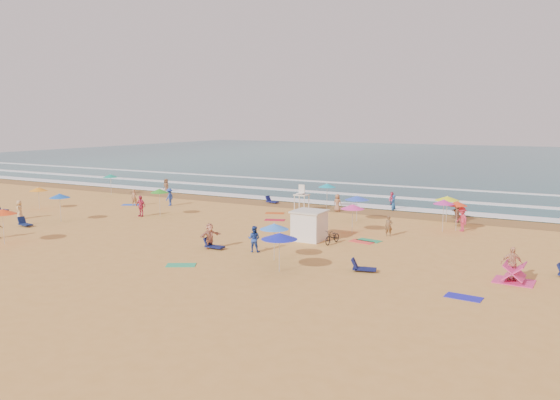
% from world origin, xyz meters
% --- Properties ---
extents(ground, '(220.00, 220.00, 0.00)m').
position_xyz_m(ground, '(0.00, 0.00, 0.00)').
color(ground, gold).
rests_on(ground, ground).
extents(ocean, '(220.00, 140.00, 0.18)m').
position_xyz_m(ocean, '(0.00, 84.00, 0.00)').
color(ocean, '#0C4756').
rests_on(ocean, ground).
extents(wet_sand, '(220.00, 220.00, 0.00)m').
position_xyz_m(wet_sand, '(0.00, 12.50, 0.01)').
color(wet_sand, olive).
rests_on(wet_sand, ground).
extents(surf_foam, '(200.00, 18.70, 0.05)m').
position_xyz_m(surf_foam, '(0.00, 21.32, 0.10)').
color(surf_foam, white).
rests_on(surf_foam, ground).
extents(cabana, '(2.00, 2.00, 2.00)m').
position_xyz_m(cabana, '(4.36, -1.13, 1.00)').
color(cabana, white).
rests_on(cabana, ground).
extents(cabana_roof, '(2.20, 2.20, 0.12)m').
position_xyz_m(cabana_roof, '(4.36, -1.13, 2.06)').
color(cabana_roof, silver).
rests_on(cabana_roof, cabana).
extents(bicycle, '(0.83, 1.90, 0.97)m').
position_xyz_m(bicycle, '(6.26, -1.43, 0.48)').
color(bicycle, black).
rests_on(bicycle, ground).
extents(lifeguard_stand, '(1.20, 1.20, 2.10)m').
position_xyz_m(lifeguard_stand, '(-1.53, 9.59, 1.05)').
color(lifeguard_stand, white).
rests_on(lifeguard_stand, ground).
extents(beach_umbrellas, '(59.47, 28.86, 0.72)m').
position_xyz_m(beach_umbrellas, '(0.49, 0.88, 2.11)').
color(beach_umbrellas, gold).
rests_on(beach_umbrellas, ground).
extents(loungers, '(60.26, 20.76, 0.34)m').
position_xyz_m(loungers, '(4.73, -2.19, 0.17)').
color(loungers, '#0E1349').
rests_on(loungers, ground).
extents(towels, '(54.27, 19.79, 0.03)m').
position_xyz_m(towels, '(2.79, -1.10, 0.01)').
color(towels, red).
rests_on(towels, ground).
extents(popup_tents, '(6.26, 12.61, 1.20)m').
position_xyz_m(popup_tents, '(20.12, 0.18, 0.60)').
color(popup_tents, '#E4327F').
rests_on(popup_tents, ground).
extents(beachgoers, '(43.06, 28.98, 2.11)m').
position_xyz_m(beachgoers, '(0.21, 4.21, 0.80)').
color(beachgoers, '#9C6748').
rests_on(beachgoers, ground).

